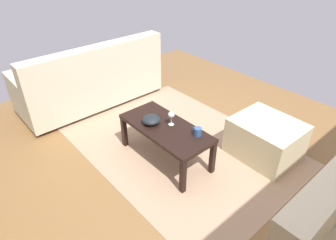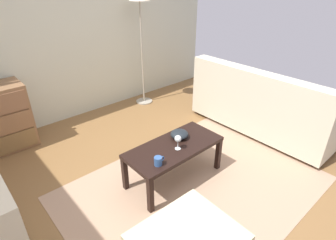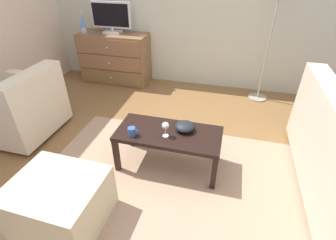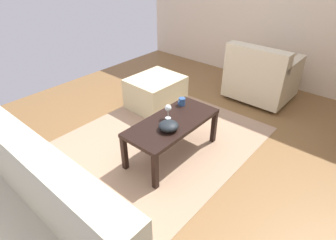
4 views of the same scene
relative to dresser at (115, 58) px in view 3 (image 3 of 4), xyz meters
name	(u,v)px [view 3 (image 3 of 4)]	position (x,y,z in m)	size (l,w,h in m)	color
ground_plane	(154,168)	(1.30, -1.95, -0.44)	(5.43, 5.00, 0.05)	brown
wall_accent_rear	(196,1)	(1.30, 0.31, 0.90)	(5.43, 0.12, 2.64)	beige
area_rug	(167,183)	(1.50, -2.15, -0.41)	(2.60, 1.90, 0.01)	tan
dresser	(115,58)	(0.00, 0.00, 0.00)	(1.16, 0.49, 0.83)	brown
tv	(111,17)	(0.00, 0.02, 0.67)	(0.66, 0.18, 0.48)	silver
lava_lamp	(83,23)	(-0.48, -0.04, 0.56)	(0.09, 0.09, 0.33)	#B7B7BC
coffee_table	(169,137)	(1.45, -1.88, -0.04)	(1.04, 0.48, 0.43)	black
wine_glass	(166,126)	(1.44, -1.95, 0.13)	(0.07, 0.07, 0.16)	silver
mug	(132,132)	(1.12, -2.02, 0.05)	(0.11, 0.08, 0.09)	#325691
bowl_decorative	(185,126)	(1.59, -1.81, 0.05)	(0.20, 0.20, 0.09)	black
armchair	(22,109)	(-0.41, -1.77, -0.07)	(0.80, 0.86, 0.83)	#332319
ottoman	(60,202)	(0.77, -2.75, -0.20)	(0.70, 0.60, 0.43)	beige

